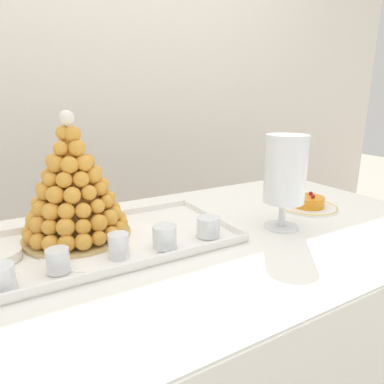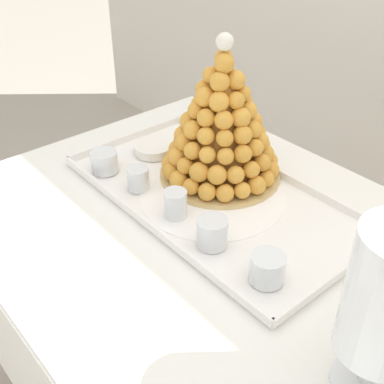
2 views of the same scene
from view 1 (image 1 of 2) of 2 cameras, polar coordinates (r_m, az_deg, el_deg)
backdrop_wall at (r=1.99m, az=-17.04°, el=18.78°), size 4.80×0.10×2.50m
buffet_table at (r=1.00m, az=2.56°, el=-12.73°), size 1.47×0.82×0.75m
serving_tray at (r=0.91m, az=-14.54°, el=-8.22°), size 0.67×0.35×0.02m
croquembouche at (r=0.92m, az=-19.38°, el=0.38°), size 0.28×0.28×0.33m
dessert_cup_mid_left at (r=0.79m, az=-21.61°, el=-10.81°), size 0.05×0.05×0.05m
dessert_cup_centre at (r=0.81m, az=-12.23°, el=-8.99°), size 0.05×0.05×0.06m
dessert_cup_mid_right at (r=0.84m, az=-4.64°, el=-7.65°), size 0.06×0.06×0.06m
dessert_cup_right at (r=0.91m, az=2.77°, el=-5.95°), size 0.06×0.06×0.05m
macaron_goblet at (r=0.98m, az=15.44°, el=3.39°), size 0.12×0.12×0.27m
fruit_tart_plate at (r=1.23m, az=18.94°, el=-1.92°), size 0.20×0.20×0.05m
wine_glass at (r=0.96m, az=-22.11°, el=-0.40°), size 0.08×0.08×0.16m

